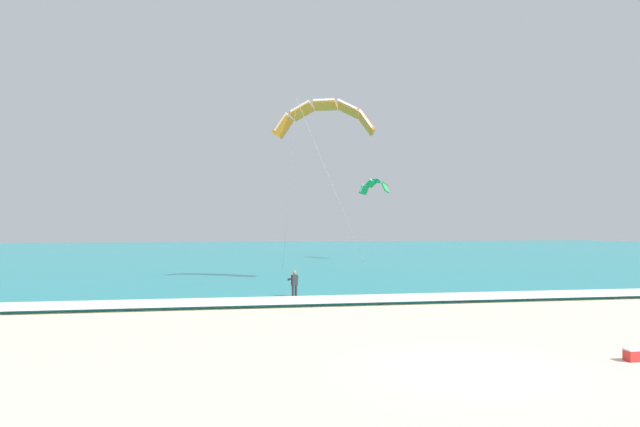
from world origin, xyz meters
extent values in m
plane|color=beige|center=(0.00, 0.00, 0.00)|extent=(200.00, 200.00, 0.00)
cube|color=teal|center=(0.00, 73.60, 0.10)|extent=(200.00, 120.00, 0.20)
cube|color=white|center=(0.00, 14.60, 0.22)|extent=(200.00, 3.09, 0.04)
ellipsoid|color=yellow|center=(-3.04, 16.23, 0.03)|extent=(0.92, 1.46, 0.05)
cube|color=black|center=(-3.04, 16.46, 0.07)|extent=(0.17, 0.11, 0.04)
cube|color=black|center=(-3.04, 16.00, 0.07)|extent=(0.17, 0.11, 0.04)
cylinder|color=#232328|center=(-3.13, 16.19, 0.42)|extent=(0.14, 0.14, 0.84)
cylinder|color=#232328|center=(-2.94, 16.27, 0.42)|extent=(0.14, 0.14, 0.84)
cube|color=#232328|center=(-3.04, 16.23, 1.14)|extent=(0.39, 0.31, 0.60)
sphere|color=#9E704C|center=(-3.04, 16.23, 1.58)|extent=(0.22, 0.22, 0.22)
cylinder|color=#232328|center=(-3.26, 16.31, 1.19)|extent=(0.27, 0.50, 0.22)
cylinder|color=#232328|center=(-2.93, 16.44, 1.19)|extent=(0.27, 0.50, 0.22)
cylinder|color=black|center=(-3.17, 16.58, 1.19)|extent=(0.53, 0.23, 0.04)
cube|color=#3F3F42|center=(-3.08, 16.34, 0.92)|extent=(0.14, 0.12, 0.10)
cube|color=orange|center=(3.16, 23.54, 11.65)|extent=(1.28, 1.70, 1.71)
cube|color=white|center=(2.95, 23.00, 11.88)|extent=(1.01, 0.55, 1.43)
cube|color=orange|center=(2.01, 24.33, 12.80)|extent=(1.82, 1.85, 1.29)
cube|color=white|center=(1.80, 23.79, 13.03)|extent=(1.45, 0.73, 0.92)
cube|color=orange|center=(0.41, 25.07, 13.22)|extent=(2.07, 1.90, 0.58)
cube|color=white|center=(0.20, 24.54, 13.45)|extent=(1.58, 0.81, 0.21)
cube|color=orange|center=(-1.27, 25.61, 12.80)|extent=(2.10, 1.80, 1.29)
cube|color=white|center=(-1.48, 25.07, 13.03)|extent=(1.47, 0.76, 0.92)
cube|color=orange|center=(-2.65, 25.80, 11.65)|extent=(1.80, 1.59, 1.71)
cube|color=white|center=(-2.86, 25.26, 11.88)|extent=(1.07, 0.59, 1.43)
cylinder|color=#B2B2B7|center=(0.13, 20.06, 6.43)|extent=(6.08, 6.98, 10.47)
cylinder|color=#B2B2B7|center=(-2.77, 21.19, 6.43)|extent=(0.26, 9.23, 10.47)
cube|color=green|center=(12.18, 48.83, 8.84)|extent=(1.04, 1.36, 1.30)
cube|color=white|center=(11.83, 48.70, 9.07)|extent=(0.41, 0.77, 1.03)
cube|color=green|center=(12.19, 49.87, 9.60)|extent=(1.21, 1.52, 1.05)
cube|color=white|center=(11.84, 49.74, 9.83)|extent=(0.53, 1.05, 0.67)
cube|color=green|center=(11.88, 51.09, 9.87)|extent=(1.30, 1.45, 0.57)
cube|color=white|center=(11.53, 50.96, 10.11)|extent=(0.57, 1.13, 0.17)
cube|color=green|center=(11.32, 52.21, 9.60)|extent=(1.30, 1.20, 1.05)
cube|color=white|center=(10.97, 52.08, 9.83)|extent=(0.52, 1.02, 0.67)
cube|color=green|center=(10.63, 52.99, 8.84)|extent=(1.21, 0.80, 1.30)
cube|color=white|center=(10.28, 52.86, 9.07)|extent=(0.39, 0.71, 1.03)
cube|color=red|center=(5.50, 0.01, 0.17)|extent=(0.56, 0.36, 0.34)
cube|color=white|center=(5.50, 0.01, 0.37)|extent=(0.58, 0.38, 0.06)
camera|label=1|loc=(-7.20, -15.49, 4.18)|focal=31.42mm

